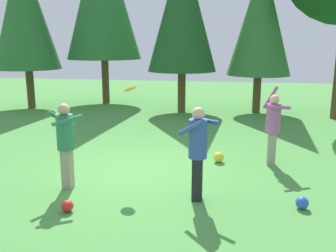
% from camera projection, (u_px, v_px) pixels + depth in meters
% --- Properties ---
extents(ground_plane, '(40.00, 40.00, 0.00)m').
position_uv_depth(ground_plane, '(137.00, 171.00, 8.50)').
color(ground_plane, '#4C9342').
extents(person_thrower, '(0.63, 0.62, 1.88)m').
position_uv_depth(person_thrower, '(273.00, 123.00, 8.77)').
color(person_thrower, gray).
rests_on(person_thrower, ground_plane).
extents(person_catcher, '(0.75, 0.74, 1.74)m').
position_uv_depth(person_catcher, '(66.00, 139.00, 7.34)').
color(person_catcher, gray).
rests_on(person_catcher, ground_plane).
extents(person_bystander, '(0.76, 0.74, 1.77)m').
position_uv_depth(person_bystander, '(198.00, 146.00, 6.75)').
color(person_bystander, black).
rests_on(person_bystander, ground_plane).
extents(frisbee, '(0.34, 0.35, 0.14)m').
position_uv_depth(frisbee, '(130.00, 89.00, 7.89)').
color(frisbee, orange).
extents(ball_blue, '(0.23, 0.23, 0.23)m').
position_uv_depth(ball_blue, '(302.00, 203.00, 6.57)').
color(ball_blue, blue).
rests_on(ball_blue, ground_plane).
extents(ball_red, '(0.21, 0.21, 0.21)m').
position_uv_depth(ball_red, '(67.00, 206.00, 6.46)').
color(ball_red, red).
rests_on(ball_red, ground_plane).
extents(ball_yellow, '(0.26, 0.26, 0.26)m').
position_uv_depth(ball_yellow, '(219.00, 157.00, 9.13)').
color(ball_yellow, yellow).
rests_on(ball_yellow, ground_plane).
extents(tree_right, '(2.57, 2.57, 6.13)m').
position_uv_depth(tree_right, '(261.00, 18.00, 14.73)').
color(tree_right, brown).
rests_on(tree_right, ground_plane).
extents(tree_center, '(2.81, 2.81, 6.72)m').
position_uv_depth(tree_center, '(182.00, 9.00, 14.80)').
color(tree_center, brown).
rests_on(tree_center, ground_plane).
extents(tree_far_left, '(2.84, 2.84, 6.79)m').
position_uv_depth(tree_far_left, '(24.00, 10.00, 15.72)').
color(tree_far_left, brown).
rests_on(tree_far_left, ground_plane).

